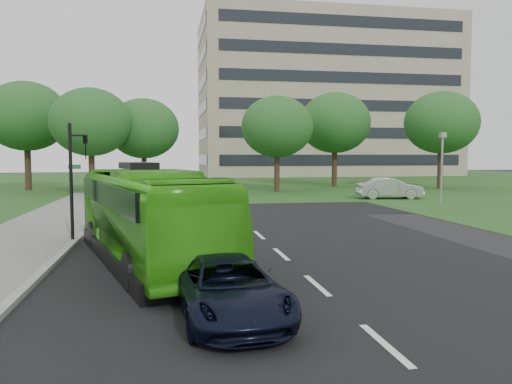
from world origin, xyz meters
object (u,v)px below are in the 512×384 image
tree_park_a (91,122)px  camera_pole (442,158)px  traffic_light (75,173)px  bus (147,216)px  suv (228,288)px  tree_park_b (144,129)px  sedan (389,188)px  tree_park_e (441,123)px  office_building (324,99)px  tree_park_d (335,123)px  tree_park_c (277,127)px  tree_park_f (26,116)px

tree_park_a → camera_pole: 27.52m
traffic_light → camera_pole: (21.05, 10.52, 0.44)m
bus → suv: bearing=-88.3°
camera_pole → tree_park_b: bearing=136.5°
tree_park_b → sedan: tree_park_b is taller
tree_park_a → tree_park_e: 32.29m
tree_park_e → suv: tree_park_e is taller
office_building → tree_park_e: 35.98m
tree_park_d → sedan: bearing=-92.5°
tree_park_b → tree_park_c: 12.13m
tree_park_d → bus: (-17.66, -33.61, -5.11)m
office_building → tree_park_a: 48.88m
tree_park_c → suv: tree_park_c is taller
tree_park_a → tree_park_d: tree_park_d is taller
tree_park_a → camera_pole: bearing=-29.4°
tree_park_a → suv: bearing=-77.6°
tree_park_d → camera_pole: 19.62m
tree_park_a → sedan: 24.64m
tree_park_c → suv: size_ratio=1.96×
sedan → tree_park_b: bearing=65.6°
traffic_light → sedan: bearing=49.5°
tree_park_f → traffic_light: tree_park_f is taller
tree_park_f → tree_park_d: bearing=0.1°
office_building → tree_park_f: (-38.30, -30.71, -5.69)m
tree_park_a → suv: tree_park_a is taller
tree_park_b → traffic_light: size_ratio=1.88×
sedan → tree_park_d: bearing=5.6°
tree_park_a → tree_park_d: 23.94m
tree_park_e → tree_park_f: 39.05m
tree_park_e → bus: (-26.74, -28.82, -4.94)m
tree_park_f → suv: 42.08m
office_building → camera_pole: bearing=-99.1°
tree_park_f → camera_pole: size_ratio=2.11×
camera_pole → tree_park_a: bearing=147.4°
office_building → bus: bearing=-112.2°
tree_park_f → traffic_light: 31.46m
office_building → tree_park_e: bearing=-89.3°
bus → camera_pole: (18.31, 14.31, 1.63)m
office_building → traffic_light: size_ratio=8.97×
camera_pole → suv: bearing=-132.8°
tree_park_e → suv: 42.95m
tree_park_b → tree_park_a: bearing=-141.5°
camera_pole → traffic_light: bearing=-156.7°
tree_park_c → traffic_light: bearing=-118.5°
traffic_light → camera_pole: camera_pole is taller
traffic_light → bus: bearing=-42.8°
bus → suv: size_ratio=2.37×
sedan → bus: bearing=146.6°
tree_park_e → traffic_light: bearing=-139.7°
tree_park_c → camera_pole: bearing=-59.4°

